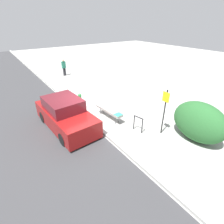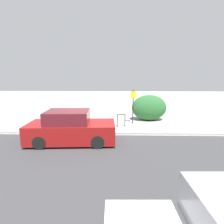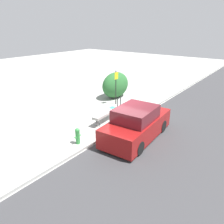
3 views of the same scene
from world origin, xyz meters
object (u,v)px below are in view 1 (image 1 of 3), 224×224
at_px(sign_post, 165,109).
at_px(pedestrian, 64,67).
at_px(bench, 109,110).
at_px(parked_car_near, 65,115).
at_px(bike_rack, 138,123).
at_px(fire_hydrant, 80,99).

height_order(sign_post, pedestrian, sign_post).
distance_m(bench, sign_post, 3.15).
bearing_deg(parked_car_near, bike_rack, 44.92).
relative_size(sign_post, parked_car_near, 0.54).
relative_size(fire_hydrant, pedestrian, 0.47).
relative_size(bike_rack, sign_post, 0.36).
xyz_separation_m(bike_rack, parked_car_near, (-2.48, -2.80, 0.20)).
bearing_deg(sign_post, bench, -154.60).
bearing_deg(parked_car_near, pedestrian, 155.54).
xyz_separation_m(bike_rack, sign_post, (0.81, 0.83, 0.88)).
xyz_separation_m(bike_rack, pedestrian, (-11.63, 0.70, 0.36)).
height_order(pedestrian, parked_car_near, pedestrian).
xyz_separation_m(bike_rack, fire_hydrant, (-4.58, -0.99, -0.09)).
distance_m(sign_post, fire_hydrant, 5.77).
height_order(fire_hydrant, pedestrian, pedestrian).
bearing_deg(sign_post, fire_hydrant, -161.31).
bearing_deg(pedestrian, bench, 73.60).
bearing_deg(sign_post, pedestrian, -179.40).
xyz_separation_m(bench, fire_hydrant, (-2.66, -0.53, -0.10)).
xyz_separation_m(fire_hydrant, pedestrian, (-7.06, 1.69, 0.46)).
bearing_deg(sign_post, parked_car_near, -132.20).
xyz_separation_m(sign_post, fire_hydrant, (-5.39, -1.82, -0.98)).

